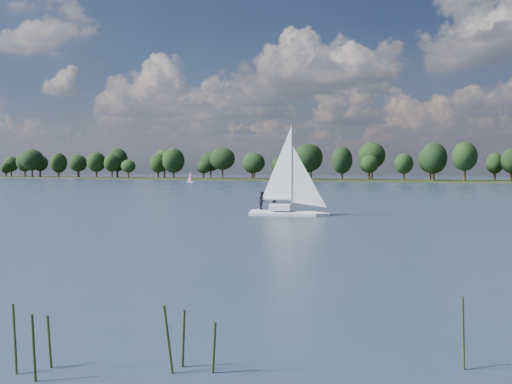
% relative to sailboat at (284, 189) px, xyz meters
% --- Properties ---
extents(ground, '(700.00, 700.00, 0.00)m').
position_rel_sailboat_xyz_m(ground, '(9.69, 65.79, -2.78)').
color(ground, '#233342').
rests_on(ground, ground).
extents(sailboat, '(7.87, 4.29, 9.98)m').
position_rel_sailboat_xyz_m(sailboat, '(0.00, 0.00, 0.00)').
color(sailboat, white).
rests_on(sailboat, ground).
extents(dinghy_pink, '(2.84, 1.21, 4.47)m').
position_rel_sailboat_xyz_m(dinghy_pink, '(-99.06, 124.98, -1.73)').
color(dinghy_pink, white).
rests_on(dinghy_pink, ground).
extents(pontoon, '(4.20, 2.44, 0.50)m').
position_rel_sailboat_xyz_m(pontoon, '(-191.62, 154.87, -2.78)').
color(pontoon, slate).
rests_on(pontoon, ground).
extents(treeline, '(563.13, 74.36, 18.54)m').
position_rel_sailboat_xyz_m(treeline, '(-13.22, 174.36, 5.35)').
color(treeline, black).
rests_on(treeline, ground).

